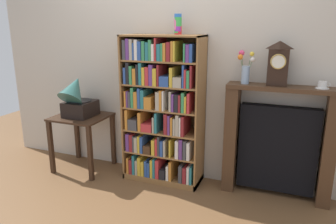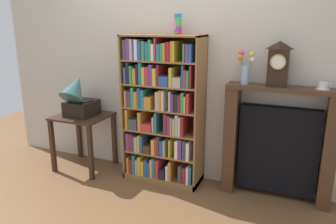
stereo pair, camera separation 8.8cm
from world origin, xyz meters
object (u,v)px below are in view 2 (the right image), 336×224
Objects in this scene: mantel_clock at (278,64)px; flower_vase at (245,69)px; gramophone at (78,97)px; bookshelf at (161,113)px; fireplace_mantel at (278,144)px; teacup_with_saucer at (323,86)px; cup_stack at (178,24)px; side_table_left at (83,127)px.

mantel_clock is 0.30m from flower_vase.
gramophone is at bearing -173.30° from flower_vase.
mantel_clock is (1.13, 0.07, 0.56)m from bookshelf.
teacup_with_saucer reaches higher than fireplace_mantel.
cup_stack reaches higher than teacup_with_saucer.
teacup_with_saucer is at bearing 3.59° from side_table_left.
side_table_left is 5.21× the size of teacup_with_saucer.
mantel_clock is at bearing 4.18° from side_table_left.
teacup_with_saucer is at bearing 0.57° from cup_stack.
fireplace_mantel is at bearing 4.62° from side_table_left.
mantel_clock is 1.30× the size of flower_vase.
flower_vase is at bearing -178.44° from fireplace_mantel.
bookshelf is at bearing -160.83° from cup_stack.
teacup_with_saucer is at bearing 4.66° from gramophone.
gramophone is (-1.12, -0.19, -0.79)m from cup_stack.
side_table_left is 0.36m from gramophone.
mantel_clock is (0.96, 0.01, -0.34)m from cup_stack.
cup_stack reaches higher than mantel_clock.
mantel_clock reaches higher than flower_vase.
cup_stack reaches higher than flower_vase.
teacup_with_saucer is (2.46, 0.20, 0.27)m from gramophone.
teacup_with_saucer is (2.46, 0.15, 0.64)m from side_table_left.
cup_stack is at bearing -178.21° from fireplace_mantel.
bookshelf is 0.99m from side_table_left.
fireplace_mantel is (1.19, 0.09, -0.21)m from bookshelf.
cup_stack is 0.31× the size of side_table_left.
bookshelf is at bearing -177.34° from teacup_with_saucer.
cup_stack is at bearing 9.53° from gramophone.
cup_stack reaches higher than side_table_left.
bookshelf is 1.26m from mantel_clock.
mantel_clock reaches higher than fireplace_mantel.
cup_stack is 0.64× the size of flower_vase.
gramophone reaches higher than side_table_left.
gramophone is at bearing -174.14° from fireplace_mantel.
bookshelf reaches higher than flower_vase.
mantel_clock is 0.42m from teacup_with_saucer.
bookshelf is at bearing 7.80° from gramophone.
bookshelf reaches higher than mantel_clock.
bookshelf is at bearing -175.72° from fireplace_mantel.
fireplace_mantel is 2.75× the size of mantel_clock.
mantel_clock reaches higher than gramophone.
cup_stack is 1.51m from fireplace_mantel.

